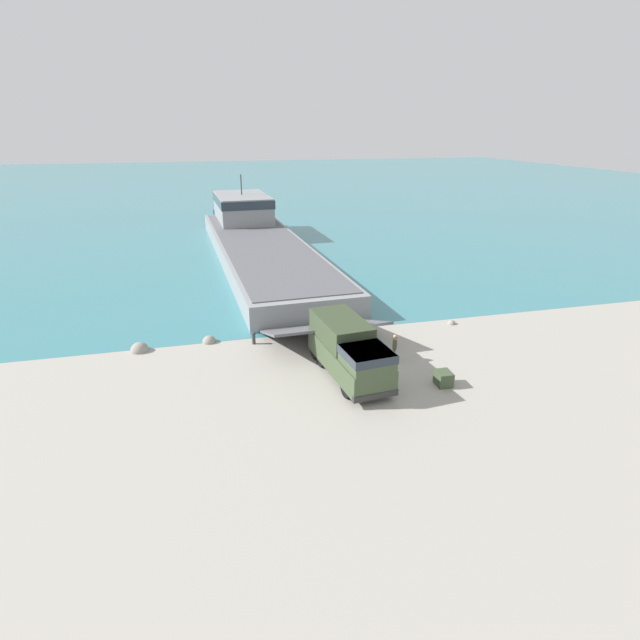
{
  "coord_description": "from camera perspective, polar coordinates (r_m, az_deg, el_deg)",
  "views": [
    {
      "loc": [
        -8.99,
        -24.77,
        12.86
      ],
      "look_at": [
        -1.87,
        3.18,
        1.65
      ],
      "focal_mm": 28.0,
      "sensor_mm": 36.0,
      "label": 1
    }
  ],
  "objects": [
    {
      "name": "ground_plane",
      "position": [
        29.33,
        5.11,
        -4.86
      ],
      "size": [
        240.0,
        240.0,
        0.0
      ],
      "primitive_type": "plane",
      "color": "#9E998E"
    },
    {
      "name": "water_surface",
      "position": [
        120.94,
        -10.29,
        14.82
      ],
      "size": [
        240.0,
        180.0,
        0.01
      ],
      "primitive_type": "cube",
      "color": "teal",
      "rests_on": "ground_plane"
    },
    {
      "name": "landing_craft",
      "position": [
        55.27,
        -7.36,
        9.49
      ],
      "size": [
        10.01,
        43.51,
        7.45
      ],
      "rotation": [
        0.0,
        0.0,
        0.04
      ],
      "color": "gray",
      "rests_on": "ground_plane"
    },
    {
      "name": "military_truck",
      "position": [
        27.17,
        3.32,
        -3.39
      ],
      "size": [
        3.06,
        7.13,
        2.96
      ],
      "rotation": [
        0.0,
        0.0,
        -1.47
      ],
      "color": "#3D4C33",
      "rests_on": "ground_plane"
    },
    {
      "name": "soldier_on_ramp",
      "position": [
        29.35,
        8.52,
        -2.94
      ],
      "size": [
        0.39,
        0.5,
        1.66
      ],
      "rotation": [
        0.0,
        0.0,
        2.76
      ],
      "color": "#4C4738",
      "rests_on": "ground_plane"
    },
    {
      "name": "moored_boat_a",
      "position": [
        81.62,
        -10.24,
        12.34
      ],
      "size": [
        5.56,
        6.18,
        2.09
      ],
      "rotation": [
        0.0,
        0.0,
        5.6
      ],
      "color": "navy",
      "rests_on": "ground_plane"
    },
    {
      "name": "mooring_bollard",
      "position": [
        31.74,
        -7.6,
        -1.98
      ],
      "size": [
        0.25,
        0.25,
        0.82
      ],
      "color": "#333338",
      "rests_on": "ground_plane"
    },
    {
      "name": "cargo_crate",
      "position": [
        27.42,
        13.94,
        -6.5
      ],
      "size": [
        0.81,
        0.96,
        0.78
      ],
      "primitive_type": "cube",
      "rotation": [
        0.0,
        0.0,
        -0.04
      ],
      "color": "#3D4C33",
      "rests_on": "ground_plane"
    },
    {
      "name": "shoreline_rock_a",
      "position": [
        32.66,
        -12.53,
        -2.48
      ],
      "size": [
        0.87,
        0.87,
        0.87
      ],
      "primitive_type": "sphere",
      "color": "gray",
      "rests_on": "ground_plane"
    },
    {
      "name": "shoreline_rock_b",
      "position": [
        32.6,
        -19.89,
        -3.34
      ],
      "size": [
        1.11,
        1.11,
        1.11
      ],
      "primitive_type": "sphere",
      "color": "gray",
      "rests_on": "ground_plane"
    },
    {
      "name": "shoreline_rock_c",
      "position": [
        36.0,
        14.79,
        -0.43
      ],
      "size": [
        0.56,
        0.56,
        0.56
      ],
      "primitive_type": "sphere",
      "color": "gray",
      "rests_on": "ground_plane"
    }
  ]
}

